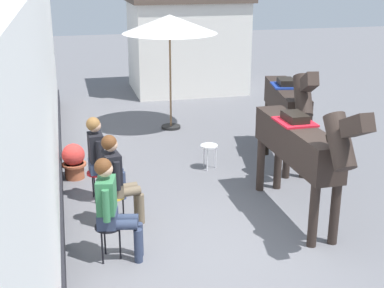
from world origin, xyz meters
name	(u,v)px	position (x,y,z in m)	size (l,w,h in m)	color
ground_plane	(190,165)	(0.00, 3.00, 0.00)	(40.00, 40.00, 0.00)	slate
pub_facade_wall	(42,117)	(-2.55, 1.50, 1.54)	(0.34, 14.00, 3.40)	white
distant_cottage	(187,29)	(1.40, 9.20, 1.80)	(3.40, 2.60, 3.50)	silver
seated_visitor_near	(112,204)	(-1.74, -0.05, 0.78)	(0.61, 0.48, 1.39)	black
seated_visitor_middle	(117,175)	(-1.58, 0.89, 0.78)	(0.61, 0.48, 1.39)	gold
seated_visitor_far	(100,154)	(-1.73, 1.84, 0.78)	(0.61, 0.49, 1.39)	red
saddled_horse_near	(300,145)	(1.04, 0.49, 1.16)	(0.50, 3.00, 2.06)	#2D231E
saddled_horse_far	(288,103)	(1.84, 2.79, 1.16)	(0.87, 2.97, 2.06)	#2D231E
flower_planter_farthest	(74,160)	(-2.15, 2.86, 0.33)	(0.43, 0.43, 0.64)	#A85638
cafe_parasol	(170,25)	(0.13, 5.42, 2.36)	(2.10, 2.10, 2.58)	black
spare_stool_white	(209,148)	(0.30, 2.75, 0.40)	(0.32, 0.32, 0.46)	white
satchel_bag	(111,175)	(-1.53, 2.62, 0.10)	(0.28, 0.12, 0.20)	brown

